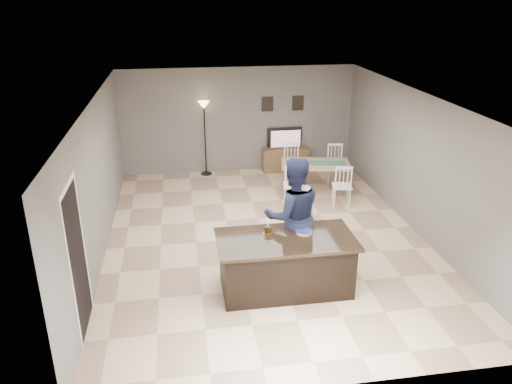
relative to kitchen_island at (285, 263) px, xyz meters
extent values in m
plane|color=#D9B58B|center=(0.00, 1.80, -0.45)|extent=(8.00, 8.00, 0.00)
plane|color=slate|center=(0.00, 5.80, 0.90)|extent=(6.00, 0.00, 6.00)
plane|color=slate|center=(0.00, -2.20, 0.90)|extent=(6.00, 0.00, 6.00)
plane|color=slate|center=(-3.00, 1.80, 0.90)|extent=(0.00, 8.00, 8.00)
plane|color=slate|center=(3.00, 1.80, 0.90)|extent=(0.00, 8.00, 8.00)
plane|color=white|center=(0.00, 1.80, 2.25)|extent=(8.00, 8.00, 0.00)
cube|color=black|center=(0.00, 0.00, -0.03)|extent=(2.00, 1.00, 0.85)
cube|color=black|center=(0.00, 0.00, 0.42)|extent=(2.15, 1.10, 0.05)
cube|color=brown|center=(1.20, 5.57, -0.15)|extent=(1.20, 0.40, 0.60)
imported|color=black|center=(1.20, 5.64, 0.41)|extent=(0.91, 0.12, 0.53)
plane|color=orange|center=(1.20, 5.56, 0.42)|extent=(0.78, 0.00, 0.78)
cube|color=black|center=(0.75, 5.78, 1.30)|extent=(0.30, 0.02, 0.38)
cube|color=black|center=(1.55, 5.78, 1.30)|extent=(0.30, 0.02, 0.38)
plane|color=black|center=(-2.99, -0.50, 0.60)|extent=(0.00, 2.10, 2.10)
plane|color=white|center=(-2.99, -0.50, 1.69)|extent=(0.00, 1.02, 1.02)
imported|color=silver|center=(0.36, 0.55, 0.33)|extent=(0.58, 0.39, 1.57)
imported|color=#1C223E|center=(0.23, 0.55, 0.56)|extent=(1.00, 0.79, 2.02)
cylinder|color=gold|center=(-0.24, 0.23, 0.45)|extent=(0.15, 0.15, 0.00)
cylinder|color=#331D0D|center=(-0.24, 0.23, 0.50)|extent=(0.11, 0.11, 0.10)
cylinder|color=white|center=(-0.24, 0.23, 0.60)|extent=(0.02, 0.02, 0.11)
sphere|color=#FFBF4C|center=(-0.24, 0.23, 0.67)|extent=(0.02, 0.02, 0.02)
cylinder|color=white|center=(0.32, 0.13, 0.45)|extent=(0.26, 0.26, 0.01)
cylinder|color=white|center=(0.32, 0.13, 0.46)|extent=(0.26, 0.26, 0.01)
cylinder|color=white|center=(0.32, 0.13, 0.48)|extent=(0.26, 0.26, 0.01)
cylinder|color=#2E408E|center=(0.32, 0.13, 0.49)|extent=(0.27, 0.27, 0.00)
cube|color=#A47859|center=(1.55, 3.90, 0.26)|extent=(1.71, 1.17, 0.04)
cylinder|color=#A47859|center=(0.79, 3.68, -0.11)|extent=(0.06, 0.06, 0.70)
cylinder|color=#A47859|center=(2.32, 4.12, -0.11)|extent=(0.06, 0.06, 0.70)
cube|color=#3B6B58|center=(1.55, 3.90, 0.29)|extent=(1.42, 0.60, 0.01)
cube|color=white|center=(0.89, 3.33, -0.01)|extent=(0.48, 0.47, 0.04)
cylinder|color=white|center=(0.70, 3.21, -0.24)|extent=(0.03, 0.03, 0.42)
cylinder|color=white|center=(1.08, 3.45, -0.24)|extent=(0.03, 0.03, 0.42)
cube|color=white|center=(0.86, 3.16, 0.48)|extent=(0.37, 0.10, 0.05)
cube|color=white|center=(1.95, 3.12, -0.01)|extent=(0.48, 0.47, 0.04)
cylinder|color=white|center=(1.76, 3.00, -0.24)|extent=(0.03, 0.03, 0.42)
cylinder|color=white|center=(2.14, 3.24, -0.24)|extent=(0.03, 0.03, 0.42)
cube|color=white|center=(1.92, 2.95, 0.48)|extent=(0.37, 0.10, 0.05)
cube|color=white|center=(1.16, 4.68, -0.01)|extent=(0.48, 0.47, 0.04)
cylinder|color=white|center=(1.35, 4.80, -0.24)|extent=(0.03, 0.03, 0.42)
cylinder|color=white|center=(0.96, 4.56, -0.24)|extent=(0.03, 0.03, 0.42)
cube|color=white|center=(1.19, 4.85, 0.48)|extent=(0.37, 0.10, 0.05)
cube|color=white|center=(2.22, 4.47, -0.01)|extent=(0.48, 0.47, 0.04)
cylinder|color=white|center=(2.41, 4.59, -0.24)|extent=(0.03, 0.03, 0.42)
cylinder|color=white|center=(2.02, 4.35, -0.24)|extent=(0.03, 0.03, 0.42)
cube|color=white|center=(2.25, 4.64, 0.48)|extent=(0.37, 0.10, 0.05)
cylinder|color=black|center=(-0.89, 5.59, -0.44)|extent=(0.29, 0.29, 0.03)
cylinder|color=black|center=(-0.89, 5.59, 0.45)|extent=(0.04, 0.04, 1.76)
cone|color=#FFD88C|center=(-0.89, 5.59, 1.37)|extent=(0.29, 0.29, 0.18)
camera|label=1|loc=(-1.54, -6.71, 4.00)|focal=35.00mm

